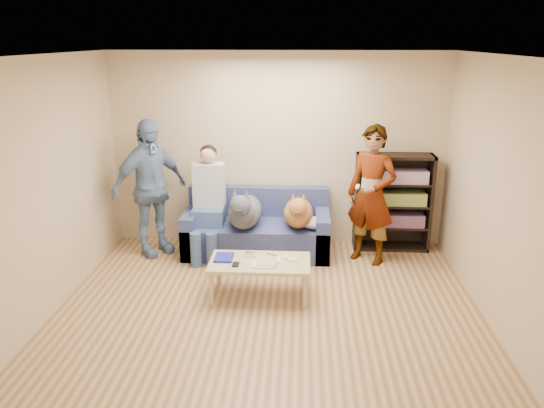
# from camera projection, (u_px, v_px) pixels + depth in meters

# --- Properties ---
(ground) EXTENTS (5.00, 5.00, 0.00)m
(ground) POSITION_uv_depth(u_px,v_px,m) (265.00, 334.00, 5.15)
(ground) COLOR brown
(ground) RESTS_ON ground
(ceiling) EXTENTS (5.00, 5.00, 0.00)m
(ceiling) POSITION_uv_depth(u_px,v_px,m) (263.00, 57.00, 4.37)
(ceiling) COLOR white
(ceiling) RESTS_ON ground
(wall_back) EXTENTS (4.50, 0.00, 4.50)m
(wall_back) POSITION_uv_depth(u_px,v_px,m) (278.00, 150.00, 7.14)
(wall_back) COLOR tan
(wall_back) RESTS_ON ground
(wall_front) EXTENTS (4.50, 0.00, 4.50)m
(wall_front) POSITION_uv_depth(u_px,v_px,m) (223.00, 377.00, 2.38)
(wall_front) COLOR tan
(wall_front) RESTS_ON ground
(wall_left) EXTENTS (0.00, 5.00, 5.00)m
(wall_left) POSITION_uv_depth(u_px,v_px,m) (21.00, 203.00, 4.88)
(wall_left) COLOR tan
(wall_left) RESTS_ON ground
(wall_right) EXTENTS (0.00, 5.00, 5.00)m
(wall_right) POSITION_uv_depth(u_px,v_px,m) (520.00, 212.00, 4.63)
(wall_right) COLOR tan
(wall_right) RESTS_ON ground
(blanket) EXTENTS (0.39, 0.33, 0.14)m
(blanket) POSITION_uv_depth(u_px,v_px,m) (315.00, 223.00, 6.76)
(blanket) COLOR #B0B0B5
(blanket) RESTS_ON sofa
(person_standing_right) EXTENTS (0.77, 0.70, 1.75)m
(person_standing_right) POSITION_uv_depth(u_px,v_px,m) (371.00, 195.00, 6.59)
(person_standing_right) COLOR gray
(person_standing_right) RESTS_ON ground
(person_standing_left) EXTENTS (1.05, 1.06, 1.79)m
(person_standing_left) POSITION_uv_depth(u_px,v_px,m) (150.00, 188.00, 6.84)
(person_standing_left) COLOR #7085B3
(person_standing_left) RESTS_ON ground
(held_controller) EXTENTS (0.07, 0.12, 0.03)m
(held_controller) POSITION_uv_depth(u_px,v_px,m) (357.00, 187.00, 6.37)
(held_controller) COLOR white
(held_controller) RESTS_ON person_standing_right
(notebook_blue) EXTENTS (0.20, 0.26, 0.03)m
(notebook_blue) POSITION_uv_depth(u_px,v_px,m) (224.00, 257.00, 5.85)
(notebook_blue) COLOR navy
(notebook_blue) RESTS_ON coffee_table
(papers) EXTENTS (0.26, 0.20, 0.02)m
(papers) POSITION_uv_depth(u_px,v_px,m) (264.00, 264.00, 5.69)
(papers) COLOR silver
(papers) RESTS_ON coffee_table
(magazine) EXTENTS (0.22, 0.17, 0.01)m
(magazine) POSITION_uv_depth(u_px,v_px,m) (267.00, 263.00, 5.70)
(magazine) COLOR #B6A992
(magazine) RESTS_ON coffee_table
(camera_silver) EXTENTS (0.11, 0.06, 0.05)m
(camera_silver) POSITION_uv_depth(u_px,v_px,m) (250.00, 254.00, 5.90)
(camera_silver) COLOR silver
(camera_silver) RESTS_ON coffee_table
(controller_a) EXTENTS (0.04, 0.13, 0.03)m
(controller_a) POSITION_uv_depth(u_px,v_px,m) (286.00, 257.00, 5.86)
(controller_a) COLOR silver
(controller_a) RESTS_ON coffee_table
(controller_b) EXTENTS (0.09, 0.06, 0.03)m
(controller_b) POSITION_uv_depth(u_px,v_px,m) (293.00, 260.00, 5.78)
(controller_b) COLOR white
(controller_b) RESTS_ON coffee_table
(headphone_cup_a) EXTENTS (0.07, 0.07, 0.02)m
(headphone_cup_a) POSITION_uv_depth(u_px,v_px,m) (278.00, 261.00, 5.75)
(headphone_cup_a) COLOR white
(headphone_cup_a) RESTS_ON coffee_table
(headphone_cup_b) EXTENTS (0.07, 0.07, 0.02)m
(headphone_cup_b) POSITION_uv_depth(u_px,v_px,m) (278.00, 259.00, 5.83)
(headphone_cup_b) COLOR white
(headphone_cup_b) RESTS_ON coffee_table
(pen_orange) EXTENTS (0.13, 0.06, 0.01)m
(pen_orange) POSITION_uv_depth(u_px,v_px,m) (257.00, 267.00, 5.63)
(pen_orange) COLOR #CC671C
(pen_orange) RESTS_ON coffee_table
(pen_black) EXTENTS (0.13, 0.08, 0.01)m
(pen_black) POSITION_uv_depth(u_px,v_px,m) (272.00, 255.00, 5.95)
(pen_black) COLOR black
(pen_black) RESTS_ON coffee_table
(wallet) EXTENTS (0.07, 0.12, 0.02)m
(wallet) POSITION_uv_depth(u_px,v_px,m) (236.00, 264.00, 5.68)
(wallet) COLOR black
(wallet) RESTS_ON coffee_table
(sofa) EXTENTS (1.90, 0.85, 0.82)m
(sofa) POSITION_uv_depth(u_px,v_px,m) (257.00, 231.00, 7.07)
(sofa) COLOR #515B93
(sofa) RESTS_ON ground
(person_seated) EXTENTS (0.40, 0.73, 1.47)m
(person_seated) POSITION_uv_depth(u_px,v_px,m) (208.00, 198.00, 6.84)
(person_seated) COLOR #3E6189
(person_seated) RESTS_ON sofa
(dog_gray) EXTENTS (0.43, 1.26, 0.62)m
(dog_gray) POSITION_uv_depth(u_px,v_px,m) (244.00, 211.00, 6.74)
(dog_gray) COLOR #52545D
(dog_gray) RESTS_ON sofa
(dog_tan) EXTENTS (0.38, 1.15, 0.55)m
(dog_tan) POSITION_uv_depth(u_px,v_px,m) (298.00, 212.00, 6.77)
(dog_tan) COLOR #B66237
(dog_tan) RESTS_ON sofa
(coffee_table) EXTENTS (1.10, 0.60, 0.42)m
(coffee_table) POSITION_uv_depth(u_px,v_px,m) (260.00, 265.00, 5.80)
(coffee_table) COLOR #D1BD80
(coffee_table) RESTS_ON ground
(bookshelf) EXTENTS (1.00, 0.34, 1.30)m
(bookshelf) POSITION_uv_depth(u_px,v_px,m) (393.00, 200.00, 7.08)
(bookshelf) COLOR black
(bookshelf) RESTS_ON ground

